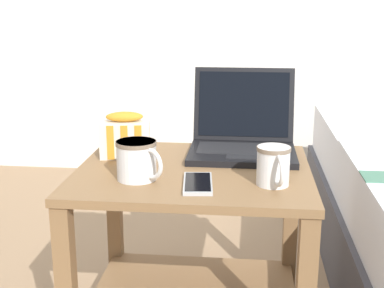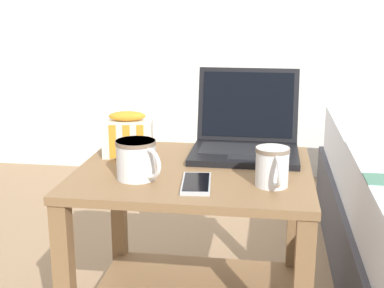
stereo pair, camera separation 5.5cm
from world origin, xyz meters
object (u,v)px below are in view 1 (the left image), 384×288
mug_front_right (137,158)px  mug_front_left (274,164)px  snack_bag (125,137)px  laptop (243,137)px  cell_phone (198,183)px

mug_front_right → mug_front_left: bearing=-1.4°
snack_bag → mug_front_left: bearing=-26.8°
mug_front_left → mug_front_right: 0.34m
laptop → snack_bag: 0.35m
cell_phone → laptop: bearing=71.5°
laptop → mug_front_left: laptop is taller
snack_bag → cell_phone: 0.34m
mug_front_left → snack_bag: bearing=153.2°
mug_front_left → cell_phone: size_ratio=0.77×
mug_front_left → mug_front_right: size_ratio=0.96×
mug_front_right → laptop: bearing=47.2°
mug_front_left → snack_bag: (-0.42, 0.21, 0.01)m
mug_front_right → snack_bag: bearing=111.0°
mug_front_left → laptop: bearing=105.3°
laptop → mug_front_right: 0.39m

